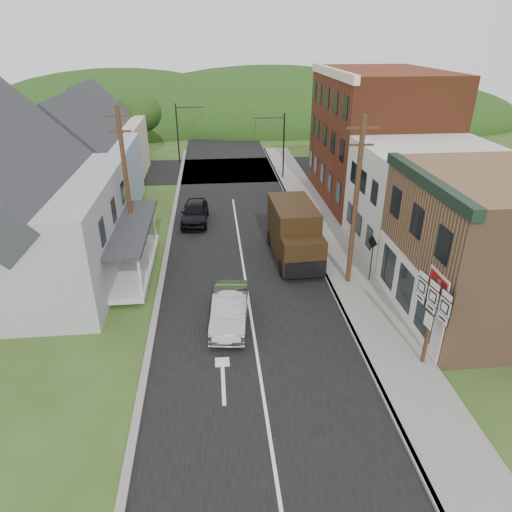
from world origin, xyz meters
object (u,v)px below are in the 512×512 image
object	(u,v)px
dark_sedan	(195,212)
delivery_van	(294,233)
silver_sedan	(230,309)
warning_sign	(372,252)
route_sign_cluster	(431,311)

from	to	relation	value
dark_sedan	delivery_van	bearing A→B (deg)	-43.80
silver_sedan	warning_sign	bearing A→B (deg)	28.54
silver_sedan	dark_sedan	size ratio (longest dim) A/B	0.99
dark_sedan	delivery_van	xyz separation A→B (m)	(6.12, -6.44, 0.90)
silver_sedan	dark_sedan	world-z (taller)	dark_sedan
delivery_van	warning_sign	xyz separation A→B (m)	(3.63, -3.32, 0.16)
dark_sedan	route_sign_cluster	distance (m)	19.46
silver_sedan	route_sign_cluster	world-z (taller)	route_sign_cluster
warning_sign	route_sign_cluster	bearing A→B (deg)	-114.43
delivery_van	route_sign_cluster	distance (m)	10.98
silver_sedan	dark_sedan	xyz separation A→B (m)	(-1.93, 12.96, 0.03)
route_sign_cluster	silver_sedan	bearing A→B (deg)	146.39
dark_sedan	warning_sign	world-z (taller)	warning_sign
warning_sign	delivery_van	bearing A→B (deg)	113.32
delivery_van	warning_sign	size ratio (longest dim) A/B	2.28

